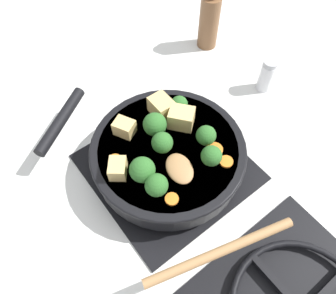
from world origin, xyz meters
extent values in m
plane|color=silver|center=(0.00, 0.00, 0.00)|extent=(2.40, 2.40, 0.00)
cube|color=black|center=(0.00, 0.00, 0.00)|extent=(0.31, 0.31, 0.01)
torus|color=black|center=(0.00, 0.00, 0.02)|extent=(0.24, 0.24, 0.01)
cube|color=black|center=(0.00, 0.00, 0.02)|extent=(0.01, 0.23, 0.01)
cube|color=black|center=(0.00, 0.00, 0.02)|extent=(0.23, 0.01, 0.01)
cylinder|color=black|center=(0.00, 0.00, 0.05)|extent=(0.30, 0.30, 0.05)
cylinder|color=brown|center=(0.00, 0.00, 0.06)|extent=(0.28, 0.28, 0.05)
torus|color=black|center=(0.00, 0.00, 0.08)|extent=(0.31, 0.31, 0.01)
cylinder|color=black|center=(0.13, -0.20, 0.07)|extent=(0.16, 0.12, 0.02)
ellipsoid|color=#A87A4C|center=(0.02, 0.05, 0.09)|extent=(0.06, 0.08, 0.01)
cylinder|color=#A87A4C|center=(0.06, 0.21, 0.09)|extent=(0.26, 0.09, 0.02)
cube|color=#DBB770|center=(-0.06, -0.03, 0.10)|extent=(0.06, 0.06, 0.04)
cube|color=#DBB770|center=(0.05, -0.08, 0.10)|extent=(0.05, 0.05, 0.03)
cube|color=#DBB770|center=(0.11, -0.01, 0.10)|extent=(0.05, 0.05, 0.03)
cube|color=#DBB770|center=(-0.04, -0.08, 0.10)|extent=(0.04, 0.05, 0.04)
cylinder|color=#709956|center=(-0.04, 0.08, 0.09)|extent=(0.01, 0.01, 0.01)
sphere|color=#2D6628|center=(-0.04, 0.08, 0.11)|extent=(0.04, 0.04, 0.04)
cylinder|color=#709956|center=(0.01, 0.00, 0.09)|extent=(0.01, 0.01, 0.01)
sphere|color=#2D6628|center=(0.01, 0.00, 0.11)|extent=(0.04, 0.04, 0.04)
cylinder|color=#709956|center=(0.07, 0.06, 0.09)|extent=(0.01, 0.01, 0.01)
sphere|color=#2D6628|center=(0.07, 0.06, 0.11)|extent=(0.04, 0.04, 0.04)
cylinder|color=#709956|center=(0.00, -0.04, 0.09)|extent=(0.01, 0.01, 0.01)
sphere|color=#2D6628|center=(0.00, -0.04, 0.11)|extent=(0.05, 0.05, 0.05)
cylinder|color=#709956|center=(0.08, 0.03, 0.09)|extent=(0.01, 0.01, 0.01)
sphere|color=#2D6628|center=(0.08, 0.03, 0.11)|extent=(0.05, 0.05, 0.05)
cylinder|color=#709956|center=(-0.07, -0.06, 0.09)|extent=(0.01, 0.01, 0.01)
sphere|color=#2D6628|center=(-0.07, -0.06, 0.11)|extent=(0.04, 0.04, 0.04)
cylinder|color=#709956|center=(-0.06, 0.04, 0.09)|extent=(0.01, 0.01, 0.01)
sphere|color=#2D6628|center=(-0.06, 0.04, 0.11)|extent=(0.04, 0.04, 0.04)
cylinder|color=orange|center=(-0.07, 0.06, 0.08)|extent=(0.03, 0.03, 0.01)
cylinder|color=orange|center=(0.06, 0.09, 0.08)|extent=(0.02, 0.02, 0.01)
cylinder|color=orange|center=(0.10, -0.04, 0.08)|extent=(0.02, 0.02, 0.01)
cylinder|color=orange|center=(-0.07, 0.09, 0.08)|extent=(0.03, 0.03, 0.01)
cylinder|color=brown|center=(-0.33, -0.25, 0.07)|extent=(0.05, 0.05, 0.14)
cylinder|color=white|center=(-0.33, -0.04, 0.04)|extent=(0.04, 0.04, 0.07)
cylinder|color=#B7B7BC|center=(-0.33, -0.04, 0.08)|extent=(0.03, 0.03, 0.01)
camera|label=1|loc=(0.22, 0.28, 0.61)|focal=35.00mm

